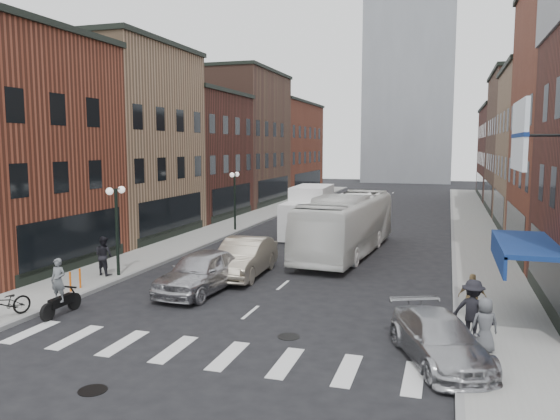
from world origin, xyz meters
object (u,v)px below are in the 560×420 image
Objects in this scene: ped_left_solo at (104,256)px; sedan_left_near at (201,271)px; box_truck at (309,211)px; ped_right_c at (485,325)px; transit_bus at (347,224)px; billboard_sign at (523,138)px; sedan_left_far at (244,258)px; streetlamp_near at (116,214)px; curb_car at (440,339)px; parked_bicycle at (4,304)px; motorcycle_rider at (59,289)px; ped_right_b at (472,297)px; ped_right_a at (473,311)px; streetlamp_far at (235,190)px; bike_rack at (75,280)px.

sedan_left_near is at bearing -177.85° from ped_left_solo.
box_truck is 21.46m from ped_right_c.
transit_bus is 14.88m from ped_right_c.
billboard_sign reaches higher than transit_bus.
sedan_left_far is (0.01, -12.05, -0.73)m from box_truck.
streetlamp_near is 15.20m from curb_car.
sedan_left_near is at bearing 67.52° from parked_bicycle.
motorcycle_rider is 14.10m from ped_right_b.
ped_right_a is (9.59, -6.19, 0.22)m from sedan_left_far.
streetlamp_far is 24.29m from ped_right_c.
streetlamp_near reaches higher than ped_right_b.
streetlamp_far reaches higher than ped_left_solo.
streetlamp_near is 2.65× the size of ped_right_c.
billboard_sign is 14.73m from transit_bus.
billboard_sign is 2.38× the size of ped_right_c.
box_truck is 19.83m from motorcycle_rider.
parked_bicycle is (-1.28, -1.19, -0.30)m from motorcycle_rider.
sedan_left_far is 10.46m from ped_right_b.
billboard_sign is 16.68m from streetlamp_near.
sedan_left_near is 0.96× the size of sedan_left_far.
streetlamp_near is 0.82× the size of sedan_left_near.
transit_bus is at bearing -44.47° from ped_right_a.
bike_rack is at bearing -155.14° from sedan_left_near.
box_truck is 0.63× the size of transit_bus.
bike_rack is 0.11× the size of box_truck.
transit_bus reaches higher than box_truck.
box_truck is 4.25× the size of ped_left_solo.
streetlamp_far is 5.14× the size of bike_rack.
streetlamp_far is 19.44m from motorcycle_rider.
ped_left_solo is at bearing 112.40° from parked_bicycle.
bike_rack is at bearing -124.12° from transit_bus.
sedan_left_far is at bearing -16.10° from ped_right_b.
sedan_left_far reaches higher than parked_bicycle.
motorcycle_rider is 12.73m from curb_car.
transit_bus is 14.03m from ped_right_a.
sedan_left_near reaches higher than bike_rack.
billboard_sign is at bearing -12.35° from streetlamp_near.
ped_right_b is at bearing 125.54° from billboard_sign.
streetlamp_far is 24.22m from curb_car.
parked_bicycle is at bearing -169.45° from billboard_sign.
curb_car is 2.87× the size of ped_right_c.
ped_right_a is at bearing -35.00° from sedan_left_far.
box_truck is at bearing 1.14° from streetlamp_far.
curb_car is at bearing -43.93° from sedan_left_far.
streetlamp_near is at bearing 4.41° from ped_right_a.
parked_bicycle is 1.09× the size of ped_left_solo.
streetlamp_near is at bearing -1.08° from ped_right_b.
streetlamp_far is at bearing 107.47° from parked_bicycle.
box_truck reaches higher than bike_rack.
sedan_left_near is at bearing 1.18° from ped_right_b.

